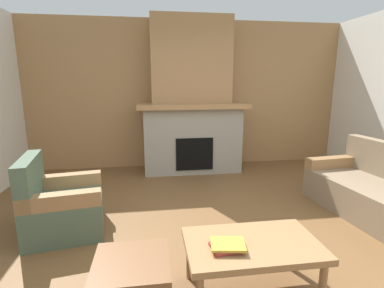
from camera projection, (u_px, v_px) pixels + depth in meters
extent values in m
plane|color=brown|center=(228.00, 245.00, 2.89)|extent=(9.00, 9.00, 0.00)
cube|color=#A87A4C|center=(189.00, 95.00, 5.50)|extent=(6.00, 0.12, 2.70)
cube|color=gray|center=(192.00, 139.00, 5.27)|extent=(1.70, 0.70, 1.15)
cube|color=black|center=(194.00, 154.00, 4.99)|extent=(0.64, 0.08, 0.56)
cube|color=#A87A4C|center=(192.00, 105.00, 5.09)|extent=(1.90, 0.82, 0.08)
cube|color=#A87A4C|center=(191.00, 60.00, 5.07)|extent=(1.40, 0.50, 1.47)
cube|color=#847056|center=(381.00, 203.00, 3.40)|extent=(1.03, 1.88, 0.40)
cube|color=#997047|center=(334.00, 162.00, 4.12)|extent=(0.85, 0.25, 0.15)
cube|color=#4C604C|center=(66.00, 214.00, 3.13)|extent=(0.87, 0.87, 0.40)
cube|color=#4C604C|center=(30.00, 179.00, 2.95)|extent=(0.26, 0.77, 0.45)
cube|color=#997047|center=(60.00, 201.00, 2.79)|extent=(0.77, 0.26, 0.15)
cube|color=#997047|center=(67.00, 180.00, 3.36)|extent=(0.77, 0.26, 0.15)
cube|color=#997047|center=(252.00, 245.00, 2.16)|extent=(1.00, 0.60, 0.05)
cylinder|color=#997047|center=(322.00, 286.00, 2.04)|extent=(0.06, 0.06, 0.38)
cylinder|color=#997047|center=(190.00, 257.00, 2.38)|extent=(0.06, 0.06, 0.38)
cylinder|color=#997047|center=(290.00, 248.00, 2.50)|extent=(0.06, 0.06, 0.38)
cube|color=brown|center=(132.00, 286.00, 2.02)|extent=(0.52, 0.52, 0.40)
cube|color=#B23833|center=(226.00, 247.00, 2.07)|extent=(0.24, 0.20, 0.03)
cube|color=gold|center=(228.00, 244.00, 2.06)|extent=(0.27, 0.23, 0.02)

